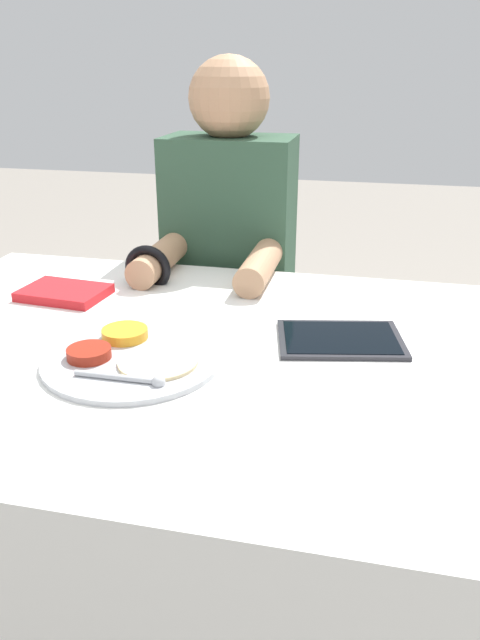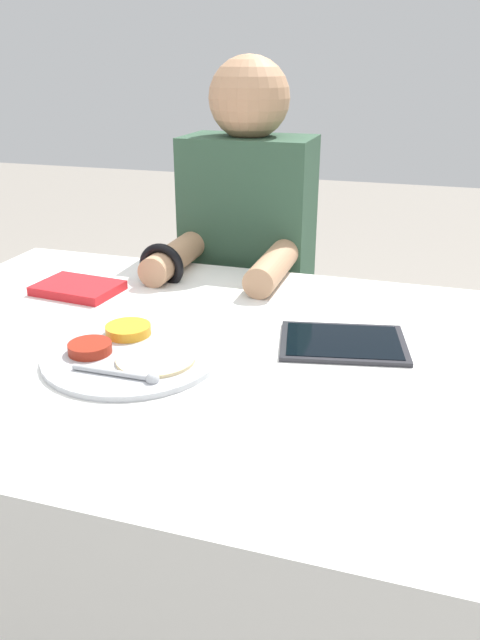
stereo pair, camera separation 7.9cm
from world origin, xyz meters
TOP-DOWN VIEW (x-y plane):
  - dining_table at (0.00, 0.00)m, footprint 1.23×0.92m
  - thali_tray at (-0.06, -0.08)m, footprint 0.31×0.31m
  - red_notebook at (-0.31, 0.18)m, footprint 0.19×0.14m
  - tablet_device at (0.29, 0.08)m, footprint 0.25×0.21m
  - person_diner at (-0.05, 0.59)m, footprint 0.34×0.46m

SIDE VIEW (x-z plane):
  - dining_table at x=0.00m, z-range 0.00..0.76m
  - person_diner at x=-0.05m, z-range -0.02..1.23m
  - tablet_device at x=0.29m, z-range 0.76..0.77m
  - thali_tray at x=-0.06m, z-range 0.75..0.78m
  - red_notebook at x=-0.31m, z-range 0.76..0.78m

